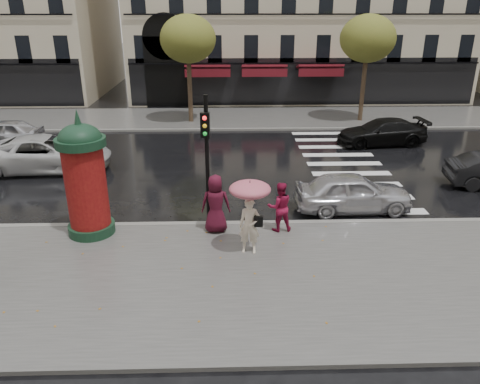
{
  "coord_description": "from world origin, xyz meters",
  "views": [
    {
      "loc": [
        0.31,
        -11.8,
        7.36
      ],
      "look_at": [
        0.69,
        1.5,
        1.9
      ],
      "focal_mm": 35.0,
      "sensor_mm": 36.0,
      "label": 1
    }
  ],
  "objects_px": {
    "woman_umbrella": "(250,205)",
    "car_white": "(46,153)",
    "woman_red": "(280,207)",
    "car_black": "(382,132)",
    "morris_column": "(85,176)",
    "traffic_light": "(207,150)",
    "car_silver": "(353,192)",
    "man_burgundy": "(216,204)",
    "car_far_silver": "(3,133)"
  },
  "relations": [
    {
      "from": "woman_umbrella",
      "to": "car_white",
      "type": "bearing_deg",
      "value": 137.91
    },
    {
      "from": "woman_red",
      "to": "car_white",
      "type": "distance_m",
      "value": 12.13
    },
    {
      "from": "woman_umbrella",
      "to": "car_black",
      "type": "height_order",
      "value": "woman_umbrella"
    },
    {
      "from": "morris_column",
      "to": "car_black",
      "type": "distance_m",
      "value": 16.74
    },
    {
      "from": "traffic_light",
      "to": "woman_umbrella",
      "type": "bearing_deg",
      "value": -53.27
    },
    {
      "from": "woman_red",
      "to": "car_black",
      "type": "relative_size",
      "value": 0.36
    },
    {
      "from": "morris_column",
      "to": "woman_red",
      "type": "bearing_deg",
      "value": 0.0
    },
    {
      "from": "car_silver",
      "to": "woman_red",
      "type": "bearing_deg",
      "value": 119.12
    },
    {
      "from": "woman_red",
      "to": "car_silver",
      "type": "distance_m",
      "value": 3.45
    },
    {
      "from": "woman_red",
      "to": "car_white",
      "type": "relative_size",
      "value": 0.29
    },
    {
      "from": "man_burgundy",
      "to": "car_silver",
      "type": "xyz_separation_m",
      "value": [
        5.07,
        1.8,
        -0.38
      ]
    },
    {
      "from": "woman_red",
      "to": "car_silver",
      "type": "height_order",
      "value": "woman_red"
    },
    {
      "from": "woman_umbrella",
      "to": "car_silver",
      "type": "distance_m",
      "value": 5.26
    },
    {
      "from": "man_burgundy",
      "to": "morris_column",
      "type": "bearing_deg",
      "value": 0.47
    },
    {
      "from": "traffic_light",
      "to": "car_white",
      "type": "bearing_deg",
      "value": 140.37
    },
    {
      "from": "woman_umbrella",
      "to": "car_silver",
      "type": "relative_size",
      "value": 0.55
    },
    {
      "from": "car_black",
      "to": "traffic_light",
      "type": "bearing_deg",
      "value": -47.01
    },
    {
      "from": "woman_red",
      "to": "man_burgundy",
      "type": "relative_size",
      "value": 0.86
    },
    {
      "from": "woman_red",
      "to": "car_white",
      "type": "height_order",
      "value": "woman_red"
    },
    {
      "from": "car_silver",
      "to": "car_white",
      "type": "height_order",
      "value": "car_white"
    },
    {
      "from": "man_burgundy",
      "to": "traffic_light",
      "type": "relative_size",
      "value": 0.44
    },
    {
      "from": "car_silver",
      "to": "car_black",
      "type": "bearing_deg",
      "value": -26.09
    },
    {
      "from": "man_burgundy",
      "to": "car_far_silver",
      "type": "distance_m",
      "value": 15.96
    },
    {
      "from": "morris_column",
      "to": "car_far_silver",
      "type": "distance_m",
      "value": 13.27
    },
    {
      "from": "man_burgundy",
      "to": "car_silver",
      "type": "bearing_deg",
      "value": -159.98
    },
    {
      "from": "traffic_light",
      "to": "man_burgundy",
      "type": "bearing_deg",
      "value": -49.48
    },
    {
      "from": "car_white",
      "to": "car_black",
      "type": "distance_m",
      "value": 17.23
    },
    {
      "from": "car_silver",
      "to": "car_far_silver",
      "type": "relative_size",
      "value": 1.03
    },
    {
      "from": "woman_umbrella",
      "to": "man_burgundy",
      "type": "relative_size",
      "value": 1.2
    },
    {
      "from": "woman_red",
      "to": "car_black",
      "type": "bearing_deg",
      "value": -130.23
    },
    {
      "from": "man_burgundy",
      "to": "woman_red",
      "type": "bearing_deg",
      "value": -179.53
    },
    {
      "from": "woman_umbrella",
      "to": "car_far_silver",
      "type": "bearing_deg",
      "value": 136.18
    },
    {
      "from": "car_black",
      "to": "woman_umbrella",
      "type": "bearing_deg",
      "value": -38.21
    },
    {
      "from": "man_burgundy",
      "to": "car_far_silver",
      "type": "relative_size",
      "value": 0.47
    },
    {
      "from": "man_burgundy",
      "to": "car_white",
      "type": "bearing_deg",
      "value": -39.55
    },
    {
      "from": "traffic_light",
      "to": "car_silver",
      "type": "relative_size",
      "value": 1.05
    },
    {
      "from": "traffic_light",
      "to": "woman_red",
      "type": "bearing_deg",
      "value": -7.42
    },
    {
      "from": "car_black",
      "to": "woman_red",
      "type": "bearing_deg",
      "value": -37.77
    },
    {
      "from": "car_white",
      "to": "car_far_silver",
      "type": "xyz_separation_m",
      "value": [
        -3.76,
        4.11,
        -0.1
      ]
    },
    {
      "from": "morris_column",
      "to": "car_black",
      "type": "height_order",
      "value": "morris_column"
    },
    {
      "from": "woman_umbrella",
      "to": "traffic_light",
      "type": "distance_m",
      "value": 2.51
    },
    {
      "from": "traffic_light",
      "to": "car_white",
      "type": "distance_m",
      "value": 10.22
    },
    {
      "from": "morris_column",
      "to": "car_far_silver",
      "type": "bearing_deg",
      "value": 124.95
    },
    {
      "from": "car_white",
      "to": "car_far_silver",
      "type": "relative_size",
      "value": 1.39
    },
    {
      "from": "woman_red",
      "to": "car_black",
      "type": "xyz_separation_m",
      "value": [
        6.72,
        10.41,
        -0.28
      ]
    },
    {
      "from": "woman_red",
      "to": "car_silver",
      "type": "bearing_deg",
      "value": -155.89
    },
    {
      "from": "woman_red",
      "to": "man_burgundy",
      "type": "bearing_deg",
      "value": -7.39
    },
    {
      "from": "car_far_silver",
      "to": "car_white",
      "type": "bearing_deg",
      "value": 46.47
    },
    {
      "from": "car_white",
      "to": "car_far_silver",
      "type": "height_order",
      "value": "car_white"
    },
    {
      "from": "woman_umbrella",
      "to": "traffic_light",
      "type": "height_order",
      "value": "traffic_light"
    }
  ]
}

